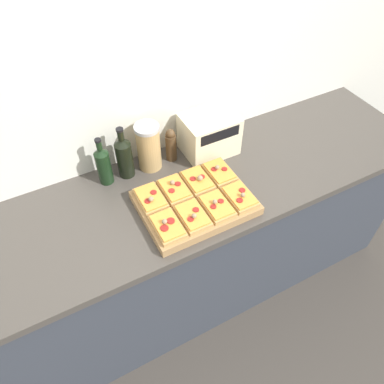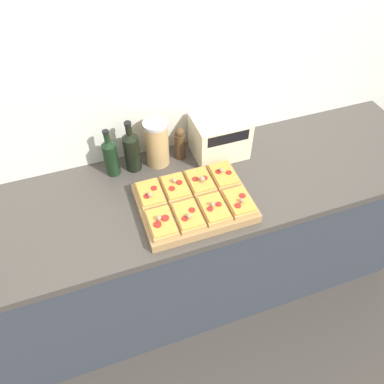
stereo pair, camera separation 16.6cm
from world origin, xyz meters
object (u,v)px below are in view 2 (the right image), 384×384
object	(u,v)px
olive_oil_bottle	(111,156)
toaster_oven	(220,136)
wine_bottle	(132,150)
cutting_board	(194,203)
grain_jar_tall	(157,143)
pepper_mill	(180,143)

from	to	relation	value
olive_oil_bottle	toaster_oven	size ratio (longest dim) A/B	0.89
wine_bottle	cutting_board	bearing A→B (deg)	-59.81
cutting_board	toaster_oven	xyz separation A→B (m)	(0.24, 0.31, 0.08)
grain_jar_tall	toaster_oven	world-z (taller)	grain_jar_tall
cutting_board	toaster_oven	bearing A→B (deg)	51.57
toaster_oven	pepper_mill	bearing A→B (deg)	171.23
cutting_board	olive_oil_bottle	world-z (taller)	olive_oil_bottle
olive_oil_bottle	pepper_mill	world-z (taller)	olive_oil_bottle
cutting_board	wine_bottle	world-z (taller)	wine_bottle
pepper_mill	cutting_board	bearing A→B (deg)	-97.52
olive_oil_bottle	grain_jar_tall	xyz separation A→B (m)	(0.23, -0.00, 0.02)
olive_oil_bottle	wine_bottle	size ratio (longest dim) A/B	0.93
cutting_board	grain_jar_tall	xyz separation A→B (m)	(-0.07, 0.34, 0.10)
olive_oil_bottle	toaster_oven	distance (m)	0.54
wine_bottle	toaster_oven	bearing A→B (deg)	-3.99
wine_bottle	grain_jar_tall	world-z (taller)	wine_bottle
cutting_board	wine_bottle	size ratio (longest dim) A/B	1.78
cutting_board	toaster_oven	distance (m)	0.40
wine_bottle	pepper_mill	xyz separation A→B (m)	(0.24, 0.00, -0.02)
cutting_board	toaster_oven	size ratio (longest dim) A/B	1.70
olive_oil_bottle	grain_jar_tall	world-z (taller)	olive_oil_bottle
cutting_board	wine_bottle	bearing A→B (deg)	120.19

